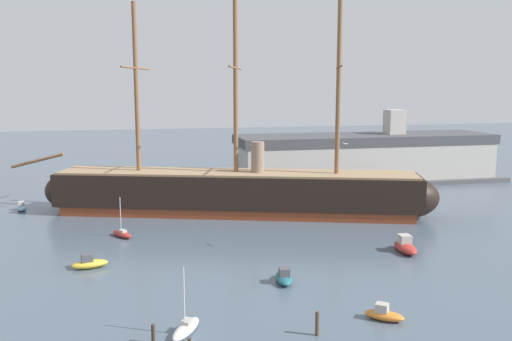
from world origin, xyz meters
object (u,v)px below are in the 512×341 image
Objects in this scene: tall_ship at (236,192)px; motorboat_alongside_stern at (360,216)px; motorboat_near_centre at (284,277)px; dinghy_distant_centre at (223,189)px; seagull_in_flight at (346,144)px; sailboat_alongside_bow at (122,234)px; mooring_piling_right_pair at (317,323)px; sailboat_foreground_left at (186,328)px; motorboat_foreground_right at (384,314)px; dockside_warehouse_right at (365,158)px; motorboat_mid_left at (89,263)px; motorboat_mid_right at (405,246)px; motorboat_far_left at (21,207)px; motorboat_far_right at (382,190)px; mooring_piling_nearest at (153,334)px.

tall_ship is 13.95× the size of motorboat_alongside_stern.
tall_ship is at bearing 88.42° from motorboat_near_centre.
seagull_in_flight is at bearing -80.12° from dinghy_distant_centre.
sailboat_alongside_bow is (-14.61, 18.78, -0.11)m from motorboat_near_centre.
sailboat_foreground_left is at bearing 165.62° from mooring_piling_right_pair.
sailboat_foreground_left reaches higher than motorboat_foreground_right.
dockside_warehouse_right is at bearing 65.06° from motorboat_alongside_stern.
dockside_warehouse_right reaches higher than seagull_in_flight.
motorboat_near_centre is 0.07× the size of dockside_warehouse_right.
motorboat_foreground_right is 19.73m from seagull_in_flight.
motorboat_mid_right is at bearing -3.61° from motorboat_mid_left.
motorboat_mid_right is (32.75, -2.07, 0.14)m from motorboat_mid_left.
motorboat_foreground_right is at bearing -54.76° from sailboat_alongside_bow.
motorboat_foreground_right is 0.86× the size of motorboat_mid_left.
motorboat_far_right is (55.88, -0.16, 0.26)m from motorboat_far_left.
motorboat_mid_right is at bearing 29.49° from mooring_piling_nearest.
dockside_warehouse_right is 47.50m from seagull_in_flight.
motorboat_near_centre is at bearing -121.10° from dockside_warehouse_right.
tall_ship reaches higher than sailboat_foreground_left.
motorboat_far_left is (-14.31, 17.55, 0.05)m from sailboat_alongside_bow.
motorboat_near_centre is at bearing -128.54° from motorboat_alongside_stern.
motorboat_mid_left is at bearing 107.43° from mooring_piling_nearest.
motorboat_alongside_stern is (0.87, 14.20, -0.08)m from motorboat_mid_right.
mooring_piling_right_pair is (9.16, -2.35, 0.47)m from sailboat_foreground_left.
motorboat_alongside_stern is at bearing 60.58° from seagull_in_flight.
dockside_warehouse_right is (2.24, 12.25, 3.62)m from motorboat_far_right.
tall_ship reaches higher than motorboat_alongside_stern.
mooring_piling_nearest is at bearing -179.88° from motorboat_foreground_right.
tall_ship is at bearing -93.11° from dinghy_distant_centre.
motorboat_foreground_right is 2.39× the size of seagull_in_flight.
dockside_warehouse_right reaches higher than motorboat_mid_right.
motorboat_alongside_stern reaches higher than motorboat_mid_left.
seagull_in_flight is at bearing 37.90° from mooring_piling_nearest.
seagull_in_flight reaches higher than motorboat_mid_left.
motorboat_near_centre is 46.43m from motorboat_far_left.
motorboat_mid_left is 30.49m from motorboat_far_left.
motorboat_far_right is 54.41m from mooring_piling_right_pair.
dinghy_distant_centre is at bearing 77.86° from sailboat_foreground_left.
dockside_warehouse_right is (29.20, 48.42, 3.83)m from motorboat_near_centre.
sailboat_foreground_left reaches higher than motorboat_far_left.
motorboat_foreground_right is 1.44× the size of dinghy_distant_centre.
motorboat_alongside_stern is 19.35m from motorboat_far_right.
sailboat_alongside_bow reaches higher than motorboat_far_left.
seagull_in_flight is (37.23, -29.91, 11.38)m from motorboat_far_left.
motorboat_far_right is at bearing 57.92° from seagull_in_flight.
motorboat_mid_right reaches higher than motorboat_far_left.
mooring_piling_right_pair reaches higher than motorboat_far_left.
mooring_piling_right_pair is (28.37, -47.11, 0.45)m from motorboat_far_left.
tall_ship is 43.79× the size of seagull_in_flight.
sailboat_foreground_left is at bearing -132.02° from motorboat_alongside_stern.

